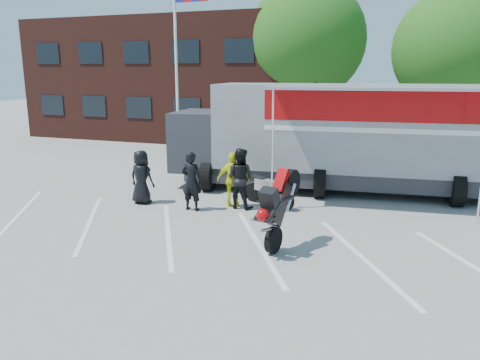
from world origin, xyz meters
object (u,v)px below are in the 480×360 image
Objects in this scene: spectator_hivis at (233,180)px; transporter_truck at (337,190)px; parked_motorcycle at (269,205)px; stunt_bike_rider at (286,244)px; tree_mid at (454,50)px; spectator_leather_a at (141,177)px; spectator_leather_b at (191,181)px; tree_left at (307,40)px; flagpole at (181,46)px; spectator_leather_c at (240,178)px.

transporter_truck is at bearing -148.24° from spectator_hivis.
parked_motorcycle is 3.28m from stunt_bike_rider.
spectator_leather_a is (-9.26, -11.85, -4.11)m from tree_mid.
tree_mid reaches higher than spectator_leather_b.
tree_left is 4.95× the size of spectator_leather_b.
flagpole is 8.29m from spectator_leather_a.
flagpole is at bearing -125.28° from tree_left.
tree_left is 5.22× the size of spectator_hivis.
tree_left is at bearing 103.11° from transporter_truck.
spectator_hivis is at bearing -140.22° from spectator_leather_b.
tree_left reaches higher than transporter_truck.
spectator_hivis is (-0.24, 0.07, -0.08)m from spectator_leather_c.
flagpole reaches higher than spectator_leather_b.
tree_mid is at bearing 23.97° from flagpole.
parked_motorcycle is at bearing -146.29° from spectator_leather_b.
spectator_leather_a is at bearing -3.71° from spectator_hivis.
spectator_leather_a is at bearing -73.82° from flagpole.
spectator_leather_b is at bearing 21.17° from spectator_hivis.
spectator_leather_b is (1.77, -0.15, 0.04)m from spectator_leather_a.
flagpole is 4.59× the size of spectator_leather_b.
tree_left is 13.88m from spectator_leather_a.
spectator_hivis is (4.76, -6.22, -4.23)m from flagpole.
stunt_bike_rider is at bearing -129.91° from parked_motorcycle.
tree_mid is 13.06m from parked_motorcycle.
parked_motorcycle is at bearing 126.41° from stunt_bike_rider.
tree_mid reaches higher than spectator_hivis.
flagpole is 4.43× the size of spectator_leather_c.
transporter_truck is at bearing 98.74° from stunt_bike_rider.
tree_mid is 4.64× the size of spectator_hivis.
spectator_leather_b is at bearing 37.17° from spectator_leather_c.
spectator_leather_a is 1.00× the size of spectator_hivis.
tree_left is 7.10m from tree_mid.
transporter_truck is 6.80× the size of spectator_hivis.
flagpole reaches higher than spectator_leather_c.
flagpole is at bearing -67.89° from spectator_leather_a.
tree_mid is at bearing -8.13° from tree_left.
tree_mid reaches higher than parked_motorcycle.
transporter_truck reaches higher than spectator_leather_a.
spectator_leather_c is (-2.08, 2.48, 0.90)m from stunt_bike_rider.
spectator_leather_c is at bearing -163.53° from spectator_leather_a.
flagpole is at bearing 71.09° from parked_motorcycle.
transporter_truck is (-3.80, -8.21, -4.94)m from tree_mid.
transporter_truck is at bearing -120.90° from spectator_leather_c.
spectator_leather_c is at bearing -134.49° from transporter_truck.
tree_left reaches higher than tree_mid.
stunt_bike_rider is at bearing -79.16° from tree_left.
tree_mid is (7.00, -1.00, -0.62)m from tree_left.
spectator_hivis is at bearing 140.69° from parked_motorcycle.
stunt_bike_rider is 1.11× the size of spectator_leather_c.
transporter_truck is 6.46× the size of spectator_leather_b.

